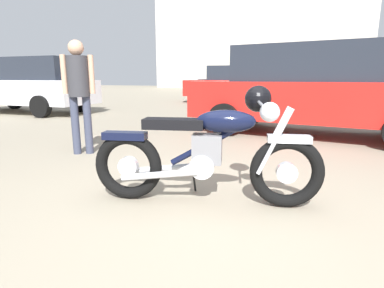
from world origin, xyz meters
TOP-DOWN VIEW (x-y plane):
  - ground_plane at (0.00, 0.00)m, footprint 80.00×80.00m
  - vintage_motorcycle at (-0.15, 0.24)m, footprint 2.06×0.78m
  - bystander at (-2.49, 1.41)m, footprint 0.41×0.30m
  - blue_hatchback_right at (-2.44, 11.99)m, footprint 4.31×2.16m
  - dark_sedan_left at (-7.84, 5.49)m, footprint 4.70×1.98m
  - silver_sedan_mid at (3.58, 13.68)m, footprint 4.31×2.14m
  - red_hatchback_near at (0.94, 4.18)m, footprint 4.93×2.56m
  - white_estate_far at (1.52, 16.33)m, footprint 4.13×2.35m
  - pale_sedan_back at (-2.98, 15.72)m, footprint 4.01×2.05m
  - industrial_building at (-4.03, 37.56)m, footprint 22.74×13.50m

SIDE VIEW (x-z plane):
  - ground_plane at x=0.00m, z-range 0.00..0.00m
  - vintage_motorcycle at x=-0.15m, z-range -0.04..1.03m
  - blue_hatchback_right at x=-2.44m, z-range 0.00..1.67m
  - silver_sedan_mid at x=3.58m, z-range 0.00..1.67m
  - white_estate_far at x=1.52m, z-range 0.03..1.81m
  - pale_sedan_back at x=-2.98m, z-range 0.03..1.81m
  - dark_sedan_left at x=-7.84m, z-range 0.07..1.81m
  - red_hatchback_near at x=0.94m, z-range 0.07..1.81m
  - bystander at x=-2.49m, z-range 0.19..1.85m
  - industrial_building at x=-4.03m, z-range -4.68..16.05m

